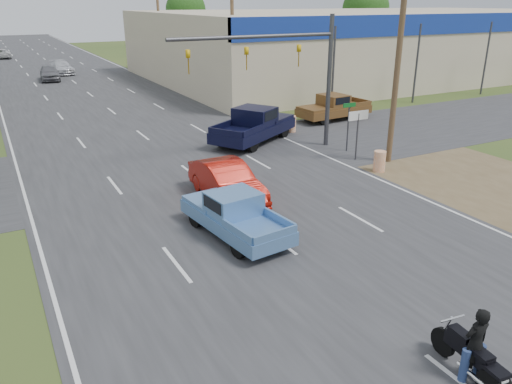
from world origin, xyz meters
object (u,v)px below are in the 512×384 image
blue_pickup (233,213)px  distant_car_grey (50,73)px  motorcycle (474,362)px  distant_car_silver (62,68)px  navy_pickup (255,124)px  distant_car_white (1,54)px  brown_pickup (333,107)px  rider (475,347)px  red_convertible (227,182)px

blue_pickup → distant_car_grey: blue_pickup is taller
motorcycle → distant_car_silver: distant_car_silver is taller
navy_pickup → distant_car_white: bearing=159.7°
distant_car_silver → blue_pickup: bearing=-95.1°
navy_pickup → brown_pickup: bearing=77.3°
motorcycle → rider: 0.35m
motorcycle → brown_pickup: size_ratio=0.40×
red_convertible → distant_car_silver: bearing=90.5°
navy_pickup → distant_car_white: (-10.58, 55.81, -0.35)m
distant_car_silver → distant_car_white: size_ratio=1.04×
red_convertible → motorcycle: 11.95m
motorcycle → brown_pickup: 25.03m
distant_car_white → distant_car_grey: bearing=93.2°
rider → red_convertible: bearing=-82.9°
blue_pickup → distant_car_grey: size_ratio=1.07×
red_convertible → blue_pickup: (-1.18, -3.06, 0.02)m
rider → blue_pickup: (-1.36, 8.83, -0.05)m
motorcycle → brown_pickup: brown_pickup is taller
navy_pickup → brown_pickup: (7.25, 2.40, -0.12)m
red_convertible → distant_car_white: size_ratio=1.00×
red_convertible → navy_pickup: 9.11m
blue_pickup → motorcycle: bearing=-88.1°
blue_pickup → navy_pickup: size_ratio=0.77×
rider → navy_pickup: navy_pickup is taller
rider → distant_car_white: size_ratio=0.36×
distant_car_grey → motorcycle: bearing=-82.8°
brown_pickup → distant_car_white: size_ratio=1.16×
distant_car_silver → distant_car_grey: bearing=-116.0°
brown_pickup → distant_car_silver: (-12.74, 32.61, -0.17)m
blue_pickup → navy_pickup: bearing=51.6°
motorcycle → rider: (0.01, 0.05, 0.34)m
rider → navy_pickup: bearing=-98.6°
brown_pickup → distant_car_silver: 35.01m
rider → distant_car_white: 75.31m
distant_car_grey → distant_car_white: distant_car_grey is taller
motorcycle → brown_pickup: bearing=66.6°
rider → distant_car_grey: (-2.21, 49.85, -0.05)m
motorcycle → red_convertible: bearing=97.0°
red_convertible → rider: (0.18, -11.89, 0.06)m
motorcycle → distant_car_white: (-5.47, 75.17, 0.16)m
distant_car_grey → distant_car_silver: (1.81, 4.46, -0.07)m
distant_car_white → rider: bearing=90.0°
red_convertible → motorcycle: red_convertible is taller
motorcycle → distant_car_white: 75.37m
rider → navy_pickup: (5.10, 19.31, 0.17)m
red_convertible → distant_car_silver: red_convertible is taller
navy_pickup → distant_car_grey: size_ratio=1.38×
rider → brown_pickup: 24.97m
rider → distant_car_grey: bearing=-81.3°
red_convertible → rider: bearing=-88.9°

